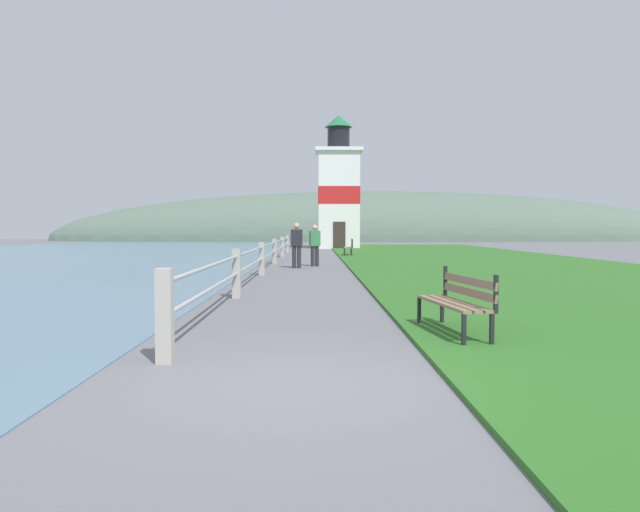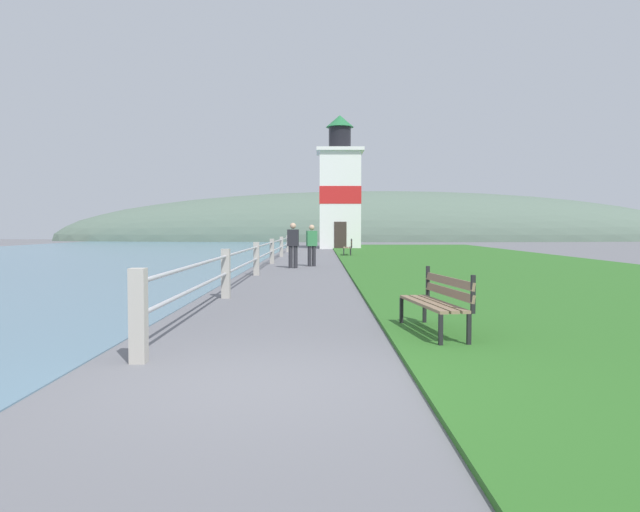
% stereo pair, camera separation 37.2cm
% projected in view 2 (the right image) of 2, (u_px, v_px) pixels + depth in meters
% --- Properties ---
extents(ground_plane, '(160.00, 160.00, 0.00)m').
position_uv_depth(ground_plane, '(260.00, 385.00, 6.07)').
color(ground_plane, slate).
extents(grass_verge, '(12.00, 59.54, 0.06)m').
position_uv_depth(grass_verge, '(489.00, 264.00, 25.87)').
color(grass_verge, '#2D6623').
rests_on(grass_verge, ground_plane).
extents(seawall_railing, '(0.18, 32.92, 1.08)m').
position_uv_depth(seawall_railing, '(268.00, 252.00, 23.40)').
color(seawall_railing, '#A8A399').
rests_on(seawall_railing, ground_plane).
extents(park_bench_near, '(0.73, 1.96, 0.94)m').
position_uv_depth(park_bench_near, '(440.00, 299.00, 8.75)').
color(park_bench_near, '#846B51').
rests_on(park_bench_near, ground_plane).
extents(park_bench_midway, '(0.53, 1.64, 0.94)m').
position_uv_depth(park_bench_midway, '(351.00, 246.00, 34.02)').
color(park_bench_midway, '#846B51').
rests_on(park_bench_midway, ground_plane).
extents(lighthouse, '(3.49, 3.49, 10.01)m').
position_uv_depth(lighthouse, '(342.00, 192.00, 47.02)').
color(lighthouse, white).
rests_on(lighthouse, ground_plane).
extents(person_strolling, '(0.44, 0.27, 1.73)m').
position_uv_depth(person_strolling, '(295.00, 244.00, 23.79)').
color(person_strolling, '#28282D').
rests_on(person_strolling, ground_plane).
extents(person_by_railing, '(0.45, 0.33, 1.66)m').
position_uv_depth(person_by_railing, '(314.00, 244.00, 24.92)').
color(person_by_railing, '#28282D').
rests_on(person_by_railing, ground_plane).
extents(distant_hillside, '(80.00, 16.00, 12.00)m').
position_uv_depth(distant_hillside, '(383.00, 241.00, 75.66)').
color(distant_hillside, '#566B5B').
rests_on(distant_hillside, ground_plane).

